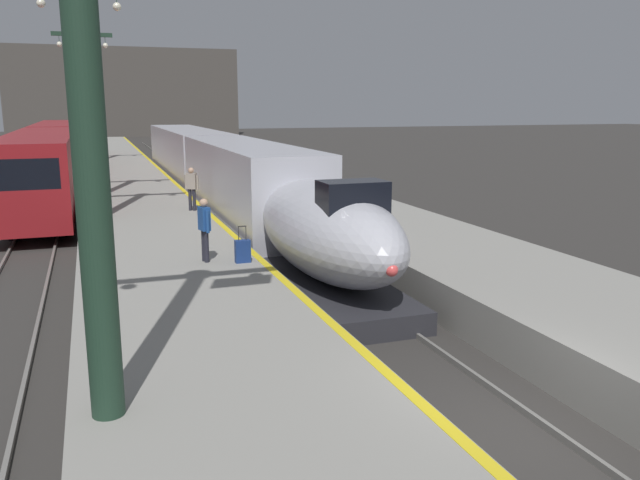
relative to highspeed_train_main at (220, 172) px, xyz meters
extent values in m
plane|color=#33302D|center=(0.00, -23.43, -1.92)|extent=(260.00, 260.00, 0.00)
cube|color=gray|center=(-4.05, 1.32, -1.39)|extent=(4.80, 110.00, 1.05)
cube|color=gray|center=(4.05, 1.32, -1.39)|extent=(4.80, 110.00, 1.05)
cube|color=yellow|center=(-1.77, 1.32, -0.86)|extent=(0.20, 107.80, 0.01)
cube|color=slate|center=(-0.75, 4.07, -1.86)|extent=(0.08, 110.00, 0.12)
cube|color=slate|center=(0.75, 4.07, -1.86)|extent=(0.08, 110.00, 0.12)
cube|color=slate|center=(-8.85, 4.07, -1.86)|extent=(0.08, 110.00, 0.12)
cube|color=slate|center=(-7.35, 4.07, -1.86)|extent=(0.08, 110.00, 0.12)
ellipsoid|color=silver|center=(0.00, -15.01, -0.08)|extent=(2.78, 8.38, 2.56)
cube|color=#28282D|center=(0.00, -15.43, -1.64)|extent=(2.46, 7.12, 0.55)
cube|color=black|center=(0.00, -16.90, 0.98)|extent=(1.59, 1.00, 0.90)
sphere|color=#F24C4C|center=(0.00, -19.12, -0.23)|extent=(0.28, 0.28, 0.28)
cube|color=silver|center=(0.00, -5.50, 0.16)|extent=(2.90, 14.00, 3.05)
cube|color=black|center=(-1.42, -5.50, 0.71)|extent=(0.04, 11.90, 0.80)
cube|color=black|center=(1.42, -5.50, 0.71)|extent=(0.04, 11.90, 0.80)
cube|color=silver|center=(0.00, -5.50, -1.12)|extent=(2.92, 13.30, 0.24)
cube|color=black|center=(0.00, -9.98, -1.64)|extent=(2.03, 2.20, 0.56)
cube|color=black|center=(0.00, -1.02, -1.64)|extent=(2.03, 2.20, 0.56)
cube|color=silver|center=(0.00, 11.10, 0.16)|extent=(2.90, 18.00, 3.05)
cube|color=black|center=(-1.42, 11.10, 0.71)|extent=(0.04, 15.84, 0.80)
cube|color=black|center=(1.42, 11.10, 0.71)|extent=(0.04, 15.84, 0.80)
cube|color=black|center=(0.00, 4.98, -1.64)|extent=(2.03, 2.20, 0.56)
cube|color=black|center=(0.00, 17.22, -1.64)|extent=(2.03, 2.20, 0.56)
cube|color=maroon|center=(-8.10, 2.37, 0.23)|extent=(2.85, 18.00, 3.30)
cube|color=black|center=(-8.10, -6.59, 0.83)|extent=(2.28, 0.08, 1.10)
cube|color=black|center=(-9.49, 2.37, 0.73)|extent=(0.04, 15.30, 0.90)
cube|color=black|center=(-6.71, 2.37, 0.73)|extent=(0.04, 15.30, 0.90)
cube|color=black|center=(-8.10, -3.39, -1.66)|extent=(2.00, 2.00, 0.52)
cube|color=black|center=(-8.10, 8.13, -1.66)|extent=(2.00, 2.00, 0.52)
cube|color=maroon|center=(-8.10, 20.97, 0.23)|extent=(2.85, 18.00, 3.30)
cylinder|color=#1E3828|center=(-5.90, -22.64, 4.23)|extent=(0.44, 0.44, 10.20)
cylinder|color=#1E3828|center=(-5.90, -6.90, 3.83)|extent=(0.44, 0.44, 9.39)
cylinder|color=#1E3828|center=(-5.90, -0.91, 3.70)|extent=(0.44, 0.44, 9.13)
sphere|color=#EFEACC|center=(-7.40, -0.91, 7.31)|extent=(0.36, 0.36, 0.36)
sphere|color=#EFEACC|center=(-4.40, -0.91, 7.31)|extent=(0.36, 0.36, 0.36)
cylinder|color=#1E3828|center=(-5.90, 18.14, 3.67)|extent=(0.44, 0.44, 9.07)
cylinder|color=#1E3828|center=(-5.90, 18.14, 8.06)|extent=(0.68, 0.68, 0.30)
cube|color=#1E3828|center=(-5.90, 18.14, 7.96)|extent=(4.00, 0.24, 0.28)
cylinder|color=#1E3828|center=(-7.40, 18.14, 7.61)|extent=(0.03, 0.03, 0.60)
sphere|color=#EFEACC|center=(-7.40, 18.14, 7.26)|extent=(0.36, 0.36, 0.36)
cylinder|color=#1E3828|center=(-4.40, 18.14, 7.61)|extent=(0.03, 0.03, 0.60)
sphere|color=#EFEACC|center=(-4.40, 18.14, 7.26)|extent=(0.36, 0.36, 0.36)
cylinder|color=#23232D|center=(-3.22, -14.37, -0.44)|extent=(0.13, 0.13, 0.85)
cylinder|color=#23232D|center=(-3.18, -14.53, -0.44)|extent=(0.13, 0.13, 0.85)
cube|color=#1E478C|center=(-3.20, -14.45, 0.29)|extent=(0.29, 0.42, 0.62)
cylinder|color=#1E478C|center=(-3.25, -14.22, 0.24)|extent=(0.09, 0.09, 0.58)
cylinder|color=#1E478C|center=(-3.15, -14.69, 0.24)|extent=(0.09, 0.09, 0.58)
sphere|color=tan|center=(-3.20, -14.45, 0.71)|extent=(0.22, 0.22, 0.22)
cylinder|color=#23232D|center=(-2.18, -5.90, -0.44)|extent=(0.13, 0.13, 0.85)
cylinder|color=#23232D|center=(-2.33, -5.81, -0.44)|extent=(0.13, 0.13, 0.85)
cube|color=gray|center=(-2.26, -5.85, 0.29)|extent=(0.44, 0.38, 0.62)
cylinder|color=gray|center=(-2.05, -5.97, 0.24)|extent=(0.09, 0.09, 0.58)
cylinder|color=gray|center=(-2.46, -5.74, 0.24)|extent=(0.09, 0.09, 0.58)
sphere|color=tan|center=(-2.26, -5.85, 0.71)|extent=(0.22, 0.22, 0.22)
cube|color=navy|center=(-2.29, -14.87, -0.57)|extent=(0.40, 0.22, 0.60)
cylinder|color=#262628|center=(-2.39, -14.87, -0.09)|extent=(0.02, 0.02, 0.36)
cylinder|color=#262628|center=(-2.19, -14.87, -0.09)|extent=(0.02, 0.02, 0.36)
cube|color=#262628|center=(-2.29, -14.87, 0.10)|extent=(0.22, 0.03, 0.02)
cube|color=#4C4742|center=(0.00, 78.57, 5.08)|extent=(36.00, 2.00, 14.00)
camera|label=1|loc=(-5.89, -31.17, 3.24)|focal=36.22mm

